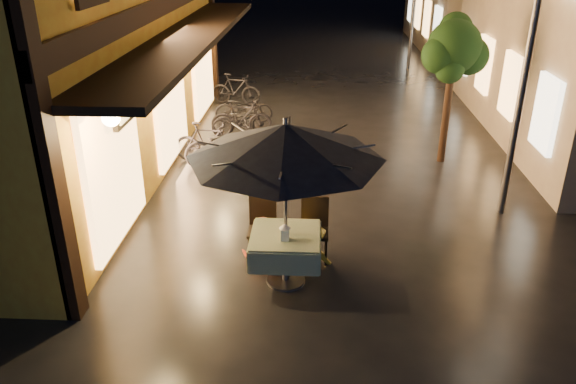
# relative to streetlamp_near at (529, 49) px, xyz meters

# --- Properties ---
(ground) EXTENTS (90.00, 90.00, 0.00)m
(ground) POSITION_rel_streetlamp_near_xyz_m (-3.00, -2.00, -2.92)
(ground) COLOR black
(ground) RESTS_ON ground
(street_tree) EXTENTS (1.43, 1.20, 3.15)m
(street_tree) POSITION_rel_streetlamp_near_xyz_m (-0.59, 2.51, -0.50)
(street_tree) COLOR black
(street_tree) RESTS_ON ground
(streetlamp_near) EXTENTS (0.36, 0.36, 4.23)m
(streetlamp_near) POSITION_rel_streetlamp_near_xyz_m (0.00, 0.00, 0.00)
(streetlamp_near) COLOR #59595E
(streetlamp_near) RESTS_ON ground
(cafe_table) EXTENTS (0.99, 0.99, 0.78)m
(cafe_table) POSITION_rel_streetlamp_near_xyz_m (-3.76, -2.44, -2.33)
(cafe_table) COLOR #59595E
(cafe_table) RESTS_ON ground
(patio_umbrella) EXTENTS (2.64, 2.64, 2.46)m
(patio_umbrella) POSITION_rel_streetlamp_near_xyz_m (-3.76, -2.44, -0.77)
(patio_umbrella) COLOR #59595E
(patio_umbrella) RESTS_ON ground
(cafe_chair_left) EXTENTS (0.42, 0.42, 0.97)m
(cafe_chair_left) POSITION_rel_streetlamp_near_xyz_m (-4.16, -1.70, -2.38)
(cafe_chair_left) COLOR black
(cafe_chair_left) RESTS_ON ground
(cafe_chair_right) EXTENTS (0.42, 0.42, 0.97)m
(cafe_chair_right) POSITION_rel_streetlamp_near_xyz_m (-3.36, -1.70, -2.38)
(cafe_chair_right) COLOR black
(cafe_chair_right) RESTS_ON ground
(table_lantern) EXTENTS (0.16, 0.16, 0.25)m
(table_lantern) POSITION_rel_streetlamp_near_xyz_m (-3.76, -2.60, -2.00)
(table_lantern) COLOR white
(table_lantern) RESTS_ON cafe_table
(person_orange) EXTENTS (0.79, 0.67, 1.42)m
(person_orange) POSITION_rel_streetlamp_near_xyz_m (-4.15, -1.86, -2.21)
(person_orange) COLOR #D74C2C
(person_orange) RESTS_ON ground
(person_yellow) EXTENTS (0.95, 0.63, 1.38)m
(person_yellow) POSITION_rel_streetlamp_near_xyz_m (-3.44, -1.92, -2.23)
(person_yellow) COLOR gold
(person_yellow) RESTS_ON ground
(bicycle_0) EXTENTS (1.88, 1.08, 0.93)m
(bicycle_0) POSITION_rel_streetlamp_near_xyz_m (-5.31, 1.97, -2.45)
(bicycle_0) COLOR black
(bicycle_0) RESTS_ON ground
(bicycle_1) EXTENTS (1.54, 0.56, 0.91)m
(bicycle_1) POSITION_rel_streetlamp_near_xyz_m (-5.73, 2.15, -2.46)
(bicycle_1) COLOR black
(bicycle_1) RESTS_ON ground
(bicycle_2) EXTENTS (1.62, 1.03, 0.80)m
(bicycle_2) POSITION_rel_streetlamp_near_xyz_m (-5.22, 4.00, -2.52)
(bicycle_2) COLOR black
(bicycle_2) RESTS_ON ground
(bicycle_3) EXTENTS (1.52, 0.50, 0.90)m
(bicycle_3) POSITION_rel_streetlamp_near_xyz_m (-5.23, 3.97, -2.47)
(bicycle_3) COLOR black
(bicycle_3) RESTS_ON ground
(bicycle_4) EXTENTS (1.56, 0.67, 0.80)m
(bicycle_4) POSITION_rel_streetlamp_near_xyz_m (-5.31, 5.05, -2.52)
(bicycle_4) COLOR black
(bicycle_4) RESTS_ON ground
(bicycle_5) EXTENTS (1.58, 0.77, 0.91)m
(bicycle_5) POSITION_rel_streetlamp_near_xyz_m (-5.75, 6.73, -2.46)
(bicycle_5) COLOR black
(bicycle_5) RESTS_ON ground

